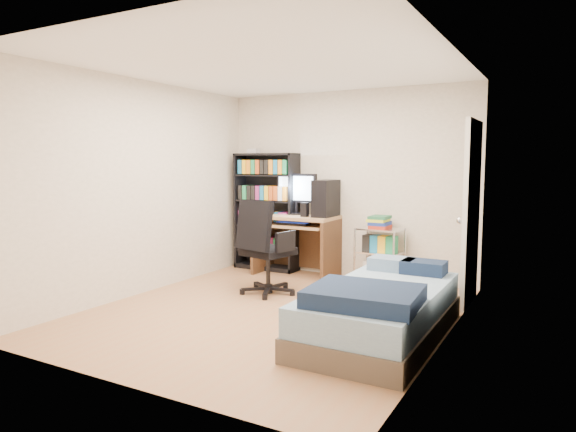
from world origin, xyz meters
The scene contains 7 objects.
room centered at (0.00, 0.00, 1.25)m, with size 3.58×4.08×2.58m.
media_shelf centered at (-1.17, 1.84, 0.86)m, with size 0.94×0.31×1.74m.
computer_desk centered at (-0.50, 1.75, 0.75)m, with size 1.10×0.64×1.39m.
office_chair centered at (-0.45, 0.62, 0.36)m, with size 0.79×0.79×1.12m.
wire_cart centered at (0.57, 1.74, 0.58)m, with size 0.58×0.44×0.88m.
bed centered at (1.23, -0.18, 0.25)m, with size 1.00×2.00×0.57m.
door centered at (1.72, 1.35, 1.00)m, with size 0.12×0.80×2.00m.
Camera 1 is at (2.66, -4.45, 1.55)m, focal length 32.00 mm.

